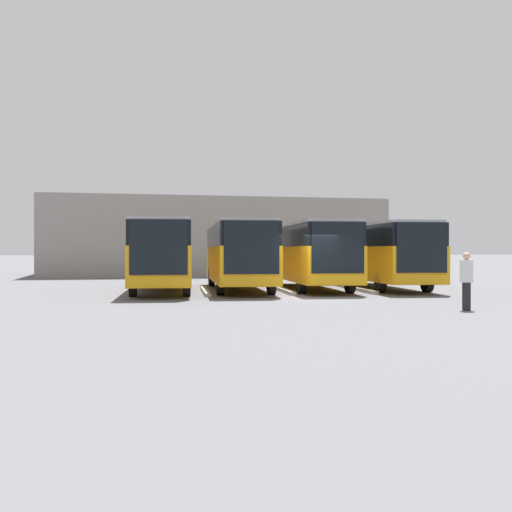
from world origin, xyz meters
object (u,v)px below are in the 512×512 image
Objects in this scene: bus_2 at (238,253)px; pedestrian at (466,279)px; bus_1 at (310,253)px; bus_0 at (380,253)px; bus_3 at (162,253)px.

bus_2 is 6.23× the size of pedestrian.
pedestrian is at bearing 102.15° from bus_1.
bus_2 is at bearing 38.54° from pedestrian.
bus_2 is at bearing 5.56° from bus_0.
bus_1 reaches higher than pedestrian.
bus_1 is at bearing 22.17° from pedestrian.
bus_2 is at bearing -172.40° from bus_3.
bus_3 is at bearing 7.60° from bus_2.
bus_0 is 1.00× the size of bus_2.
bus_0 is at bearing -177.25° from bus_1.
bus_0 is 1.00× the size of bus_3.
bus_0 and bus_2 have the same top height.
pedestrian is at bearing 131.98° from bus_3.
bus_1 and bus_3 have the same top height.
pedestrian is at bearing 118.51° from bus_2.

